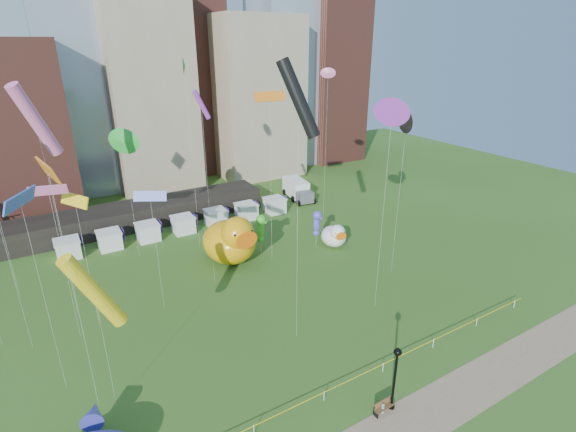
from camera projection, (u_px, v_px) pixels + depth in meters
ground at (324, 400)px, 33.20m from camera, size 160.00×160.00×0.00m
skyline at (133, 66)px, 74.56m from camera, size 101.00×23.00×68.00m
pavilion at (137, 215)px, 63.98m from camera, size 38.00×6.00×3.20m
vendor_tents at (183, 225)px, 61.80m from camera, size 33.24×2.80×2.40m
caution_tape at (324, 394)px, 32.94m from camera, size 50.00×0.06×0.90m
big_duck at (231, 240)px, 52.63m from camera, size 6.77×8.79×6.61m
small_duck at (334, 235)px, 57.33m from camera, size 4.08×4.85×3.46m
seahorse_green at (261, 226)px, 54.76m from camera, size 1.41×1.69×5.31m
seahorse_purple at (317, 221)px, 56.21m from camera, size 1.23×1.52×5.20m
park_bench at (383, 406)px, 32.06m from camera, size 1.73×0.60×0.87m
lamppost at (395, 372)px, 31.23m from camera, size 0.59×0.59×5.62m
box_truck at (297, 189)px, 74.89m from camera, size 3.84×7.84×3.20m
toddler at (383, 408)px, 31.95m from camera, size 0.34×0.29×0.82m
kite_1 at (36, 121)px, 36.68m from camera, size 3.81×3.18×22.60m
kite_2 at (299, 99)px, 32.22m from camera, size 3.07×3.27×24.52m
kite_3 at (123, 142)px, 49.70m from camera, size 2.11×2.59×16.29m
kite_4 at (94, 292)px, 28.84m from camera, size 3.86×1.68×13.25m
kite_5 at (20, 201)px, 28.43m from camera, size 2.18×3.19×16.42m
kite_6 at (48, 172)px, 24.20m from camera, size 1.00×3.38×19.42m
kite_7 at (202, 105)px, 42.21m from camera, size 1.76×0.62×21.24m
kite_9 at (328, 75)px, 54.52m from camera, size 1.14×0.89×22.39m
kite_10 at (407, 122)px, 44.87m from camera, size 1.17×2.34×18.99m
kite_11 at (184, 66)px, 49.35m from camera, size 0.87×1.81×23.83m
kite_12 at (75, 201)px, 37.30m from camera, size 2.09×3.27×13.36m
kite_13 at (150, 197)px, 40.14m from camera, size 2.90×1.88×12.67m
kite_14 at (269, 97)px, 47.24m from camera, size 3.56×1.01×20.45m
kite_15 at (392, 112)px, 37.53m from camera, size 0.93×2.44×21.07m
kite_17 at (48, 191)px, 35.06m from camera, size 2.91×1.12×14.79m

